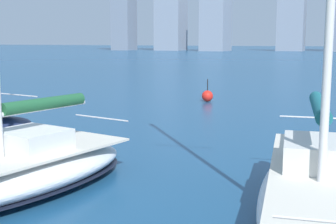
# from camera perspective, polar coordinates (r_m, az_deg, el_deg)

# --- Properties ---
(sailboat_teal) EXTENTS (3.76, 8.90, 11.94)m
(sailboat_teal) POSITION_cam_1_polar(r_m,az_deg,el_deg) (10.08, 17.85, -9.60)
(sailboat_teal) COLOR white
(sailboat_teal) RESTS_ON ground
(sailboat_forest) EXTENTS (3.94, 7.28, 11.17)m
(sailboat_forest) POSITION_cam_1_polar(r_m,az_deg,el_deg) (12.47, -17.59, -6.52)
(sailboat_forest) COLOR silver
(sailboat_forest) RESTS_ON ground
(channel_buoy) EXTENTS (0.70, 0.70, 1.40)m
(channel_buoy) POSITION_cam_1_polar(r_m,az_deg,el_deg) (29.26, 4.82, 1.97)
(channel_buoy) COLOR red
(channel_buoy) RESTS_ON ground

